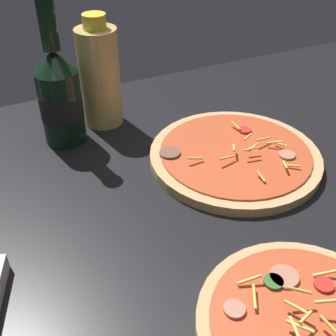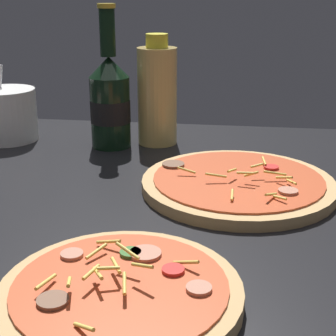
{
  "view_description": "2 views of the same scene",
  "coord_description": "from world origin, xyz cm",
  "px_view_note": "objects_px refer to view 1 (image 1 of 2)",
  "views": [
    {
      "loc": [
        -30.65,
        -40.73,
        43.93
      ],
      "look_at": [
        -8.89,
        4.74,
        7.12
      ],
      "focal_mm": 45.0,
      "sensor_mm": 36.0,
      "label": 1
    },
    {
      "loc": [
        4.46,
        -65.03,
        31.57
      ],
      "look_at": [
        -5.05,
        3.93,
        6.74
      ],
      "focal_mm": 55.0,
      "sensor_mm": 36.0,
      "label": 2
    }
  ],
  "objects_px": {
    "beer_bottle": "(60,95)",
    "oil_bottle": "(100,76)",
    "pizza_far": "(235,156)",
    "pizza_near": "(306,327)"
  },
  "relations": [
    {
      "from": "pizza_far",
      "to": "beer_bottle",
      "type": "relative_size",
      "value": 1.11
    },
    {
      "from": "oil_bottle",
      "to": "pizza_near",
      "type": "bearing_deg",
      "value": -84.86
    },
    {
      "from": "beer_bottle",
      "to": "oil_bottle",
      "type": "distance_m",
      "value": 0.09
    },
    {
      "from": "pizza_near",
      "to": "beer_bottle",
      "type": "distance_m",
      "value": 0.52
    },
    {
      "from": "beer_bottle",
      "to": "oil_bottle",
      "type": "relative_size",
      "value": 1.26
    },
    {
      "from": "beer_bottle",
      "to": "pizza_far",
      "type": "bearing_deg",
      "value": -38.41
    },
    {
      "from": "pizza_far",
      "to": "beer_bottle",
      "type": "bearing_deg",
      "value": 141.59
    },
    {
      "from": "beer_bottle",
      "to": "oil_bottle",
      "type": "height_order",
      "value": "beer_bottle"
    },
    {
      "from": "pizza_near",
      "to": "beer_bottle",
      "type": "bearing_deg",
      "value": 104.75
    },
    {
      "from": "pizza_near",
      "to": "oil_bottle",
      "type": "distance_m",
      "value": 0.54
    }
  ]
}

